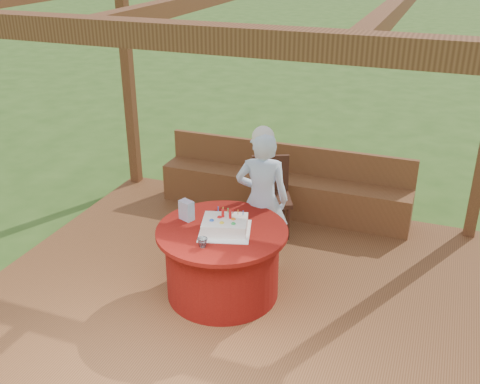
# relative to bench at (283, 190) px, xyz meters

# --- Properties ---
(ground) EXTENTS (60.00, 60.00, 0.00)m
(ground) POSITION_rel_bench_xyz_m (0.00, -1.72, -0.38)
(ground) COLOR #30531B
(ground) RESTS_ON ground
(deck) EXTENTS (4.50, 4.00, 0.12)m
(deck) POSITION_rel_bench_xyz_m (0.00, -1.72, -0.32)
(deck) COLOR brown
(deck) RESTS_ON ground
(pergola) EXTENTS (4.50, 4.00, 2.72)m
(pergola) POSITION_rel_bench_xyz_m (0.00, -1.72, 2.02)
(pergola) COLOR brown
(pergola) RESTS_ON deck
(bench) EXTENTS (3.00, 0.42, 0.80)m
(bench) POSITION_rel_bench_xyz_m (0.00, 0.00, 0.00)
(bench) COLOR brown
(bench) RESTS_ON deck
(table) EXTENTS (1.19, 1.19, 0.68)m
(table) POSITION_rel_bench_xyz_m (-0.03, -1.85, 0.08)
(table) COLOR maroon
(table) RESTS_ON deck
(chair) EXTENTS (0.55, 0.55, 0.86)m
(chair) POSITION_rel_bench_xyz_m (0.01, -0.52, 0.21)
(chair) COLOR #3E1F13
(chair) RESTS_ON deck
(elderly_woman) EXTENTS (0.58, 0.45, 1.46)m
(elderly_woman) POSITION_rel_bench_xyz_m (0.14, -1.22, 0.47)
(elderly_woman) COLOR #ABD2FF
(elderly_woman) RESTS_ON deck
(birthday_cake) EXTENTS (0.55, 0.55, 0.19)m
(birthday_cake) POSITION_rel_bench_xyz_m (0.01, -1.88, 0.47)
(birthday_cake) COLOR white
(birthday_cake) RESTS_ON table
(gift_bag) EXTENTS (0.15, 0.13, 0.19)m
(gift_bag) POSITION_rel_bench_xyz_m (-0.40, -1.79, 0.50)
(gift_bag) COLOR #D288B8
(gift_bag) RESTS_ON table
(drinking_glass) EXTENTS (0.10, 0.10, 0.08)m
(drinking_glass) POSITION_rel_bench_xyz_m (-0.06, -2.19, 0.45)
(drinking_glass) COLOR white
(drinking_glass) RESTS_ON table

